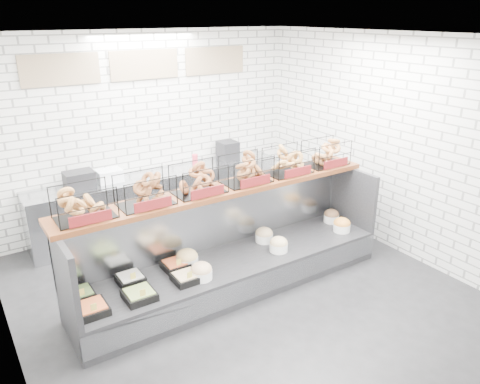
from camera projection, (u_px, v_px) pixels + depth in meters
ground at (247, 297)px, 5.64m from camera, size 5.50×5.50×0.00m
room_shell at (219, 120)px, 5.38m from camera, size 5.02×5.51×3.01m
display_case at (231, 262)px, 5.79m from camera, size 4.00×0.90×1.20m
bagel_shelf at (223, 176)px, 5.55m from camera, size 4.10×0.50×0.40m
prep_counter at (161, 199)px, 7.37m from camera, size 4.00×0.60×1.20m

